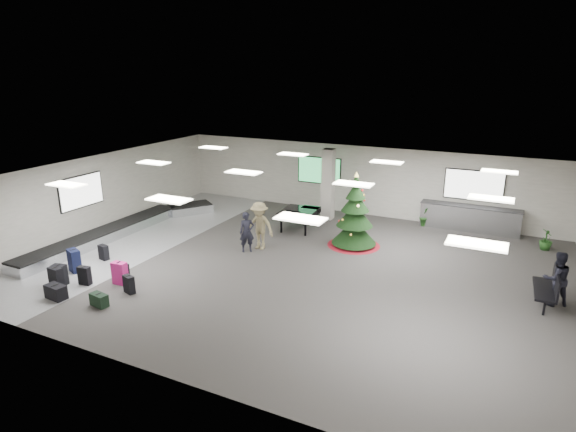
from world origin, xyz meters
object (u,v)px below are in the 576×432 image
at_px(christmas_tree, 355,221).
at_px(traveler_a, 247,232).
at_px(bench, 549,286).
at_px(baggage_carousel, 123,229).
at_px(service_counter, 469,218).
at_px(traveler_b, 259,226).
at_px(potted_plant_left, 425,216).
at_px(traveler_bench, 556,279).
at_px(potted_plant_right, 546,239).
at_px(grand_piano, 298,214).
at_px(pink_suitcase, 120,273).

bearing_deg(christmas_tree, traveler_a, -145.12).
bearing_deg(traveler_a, bench, -39.93).
height_order(baggage_carousel, service_counter, service_counter).
xyz_separation_m(traveler_a, traveler_b, (0.28, 0.46, 0.15)).
bearing_deg(traveler_b, potted_plant_left, 50.10).
distance_m(traveler_bench, potted_plant_left, 7.50).
bearing_deg(traveler_a, service_counter, 0.31).
relative_size(bench, potted_plant_right, 2.12).
distance_m(grand_piano, traveler_a, 3.18).
relative_size(christmas_tree, bench, 1.71).
relative_size(christmas_tree, potted_plant_right, 3.62).
relative_size(grand_piano, traveler_a, 1.21).
height_order(service_counter, grand_piano, service_counter).
relative_size(bench, potted_plant_left, 1.97).
distance_m(grand_piano, traveler_b, 2.69).
bearing_deg(baggage_carousel, service_counter, 27.67).
bearing_deg(potted_plant_left, potted_plant_right, -11.08).
height_order(traveler_a, potted_plant_right, traveler_a).
distance_m(service_counter, potted_plant_right, 3.08).
bearing_deg(grand_piano, traveler_a, -105.67).
bearing_deg(traveler_bench, grand_piano, -43.82).
xyz_separation_m(traveler_b, potted_plant_left, (5.12, 5.56, -0.48)).
height_order(traveler_b, traveler_bench, traveler_b).
height_order(baggage_carousel, traveler_bench, traveler_bench).
relative_size(pink_suitcase, traveler_a, 0.49).
height_order(christmas_tree, traveler_a, christmas_tree).
xyz_separation_m(pink_suitcase, bench, (12.23, 4.31, 0.24)).
height_order(baggage_carousel, traveler_b, traveler_b).
relative_size(baggage_carousel, pink_suitcase, 12.94).
relative_size(service_counter, grand_piano, 2.19).
height_order(baggage_carousel, potted_plant_right, potted_plant_right).
bearing_deg(pink_suitcase, bench, 15.92).
xyz_separation_m(service_counter, pink_suitcase, (-9.40, -10.42, -0.18)).
bearing_deg(grand_piano, service_counter, 21.93).
distance_m(bench, potted_plant_left, 7.52).
xyz_separation_m(pink_suitcase, christmas_tree, (5.60, 6.58, 0.63)).
distance_m(bench, potted_plant_right, 5.02).
height_order(baggage_carousel, christmas_tree, christmas_tree).
relative_size(christmas_tree, grand_piano, 1.58).
bearing_deg(traveler_a, traveler_b, 18.11).
height_order(traveler_a, potted_plant_left, traveler_a).
xyz_separation_m(traveler_bench, potted_plant_left, (-4.77, 5.78, -0.38)).
xyz_separation_m(christmas_tree, potted_plant_left, (2.01, 3.66, -0.57)).
bearing_deg(baggage_carousel, grand_piano, 29.93).
relative_size(traveler_a, traveler_bench, 0.94).
bearing_deg(potted_plant_left, traveler_bench, -50.45).
distance_m(traveler_a, potted_plant_left, 8.10).
distance_m(pink_suitcase, potted_plant_right, 15.42).
xyz_separation_m(baggage_carousel, christmas_tree, (9.03, 2.89, 0.79)).
height_order(bench, traveler_b, traveler_b).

